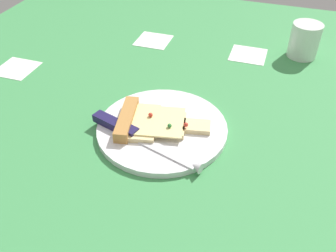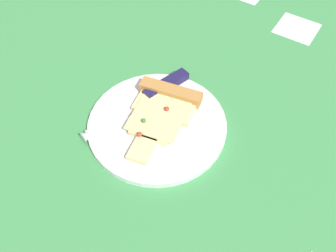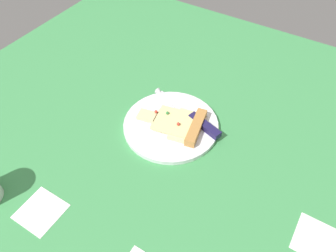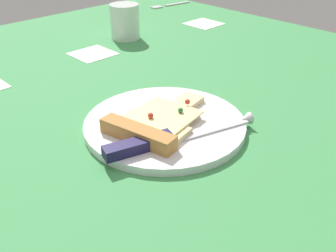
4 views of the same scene
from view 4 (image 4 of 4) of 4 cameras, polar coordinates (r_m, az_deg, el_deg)
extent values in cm
cube|color=#3D8C4C|center=(65.50, -4.38, 0.70)|extent=(134.84, 134.84, 3.00)
cube|color=white|center=(92.76, -11.08, 10.38)|extent=(9.00, 9.00, 0.20)
cube|color=white|center=(115.49, 5.31, 14.79)|extent=(9.00, 9.00, 0.20)
cylinder|color=silver|center=(60.35, -0.38, 0.32)|extent=(25.18, 25.18, 1.23)
cube|color=beige|center=(56.99, -2.66, -0.39)|extent=(8.09, 11.98, 1.00)
cube|color=beige|center=(60.88, 0.42, 1.81)|extent=(6.93, 8.18, 1.00)
cube|color=beige|center=(64.62, 2.89, 3.57)|extent=(5.82, 4.57, 1.00)
cube|color=#EDD88C|center=(58.77, -0.93, 1.40)|extent=(11.65, 11.02, 0.30)
cube|color=#B27A3D|center=(54.67, -4.54, -1.18)|extent=(4.96, 12.28, 2.20)
sphere|color=red|center=(57.94, -2.60, 1.57)|extent=(0.86, 0.86, 0.86)
sphere|color=red|center=(61.99, 2.90, 3.61)|extent=(0.86, 0.86, 0.86)
sphere|color=#2D7A38|center=(59.45, 1.87, 2.36)|extent=(0.82, 0.82, 0.82)
cube|color=silver|center=(57.99, 6.58, -0.39)|extent=(12.06, 5.40, 0.30)
cone|color=silver|center=(61.17, 11.29, 0.94)|extent=(2.49, 2.49, 2.00)
cube|color=#1E1947|center=(52.74, -4.37, -2.86)|extent=(10.21, 5.01, 1.60)
cylinder|color=silver|center=(101.60, -6.40, 15.12)|extent=(7.37, 7.37, 8.62)
cube|color=silver|center=(138.24, 1.34, 17.73)|extent=(10.07, 2.73, 0.80)
cube|color=silver|center=(133.47, -1.73, 17.26)|extent=(3.93, 2.93, 0.80)
camera|label=1|loc=(0.58, 70.92, 27.91)|focal=38.99mm
camera|label=2|loc=(0.94, 5.36, 43.33)|focal=38.24mm
camera|label=3|loc=(0.95, -54.82, 42.19)|focal=35.23mm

